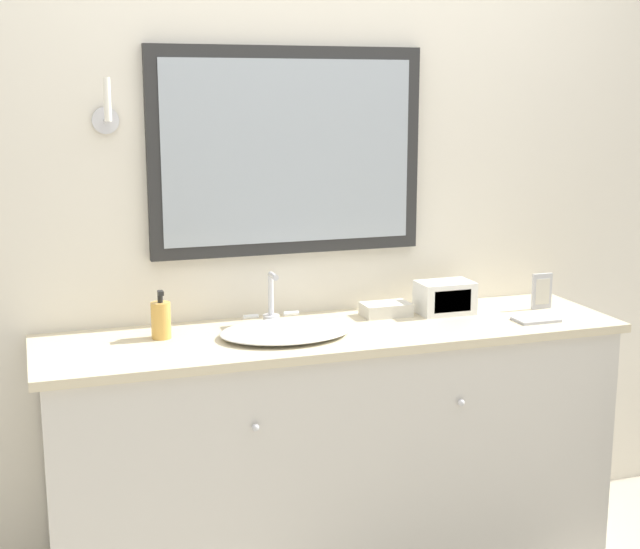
{
  "coord_description": "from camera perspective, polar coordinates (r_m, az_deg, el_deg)",
  "views": [
    {
      "loc": [
        -1.0,
        -2.56,
        1.71
      ],
      "look_at": [
        -0.06,
        0.28,
        1.09
      ],
      "focal_mm": 50.0,
      "sensor_mm": 36.0,
      "label": 1
    }
  ],
  "objects": [
    {
      "name": "wall_back",
      "position": [
        3.31,
        -0.74,
        4.3
      ],
      "size": [
        8.0,
        0.18,
        2.55
      ],
      "color": "silver",
      "rests_on": "ground_plane"
    },
    {
      "name": "vanity_counter",
      "position": [
        3.26,
        0.97,
        -11.07
      ],
      "size": [
        2.05,
        0.55,
        0.89
      ],
      "color": "beige",
      "rests_on": "ground_plane"
    },
    {
      "name": "sink_basin",
      "position": [
        3.04,
        -2.27,
        -3.57
      ],
      "size": [
        0.45,
        0.38,
        0.19
      ],
      "color": "white",
      "rests_on": "vanity_counter"
    },
    {
      "name": "soap_bottle",
      "position": [
        3.04,
        -10.14,
        -2.85
      ],
      "size": [
        0.07,
        0.07,
        0.17
      ],
      "color": "gold",
      "rests_on": "vanity_counter"
    },
    {
      "name": "appliance_box",
      "position": [
        3.36,
        8.01,
        -1.47
      ],
      "size": [
        0.21,
        0.13,
        0.12
      ],
      "color": "white",
      "rests_on": "vanity_counter"
    },
    {
      "name": "picture_frame",
      "position": [
        3.5,
        14.01,
        -1.04
      ],
      "size": [
        0.08,
        0.01,
        0.14
      ],
      "color": "#B2B2B7",
      "rests_on": "vanity_counter"
    },
    {
      "name": "hand_towel_near_sink",
      "position": [
        3.31,
        4.24,
        -2.24
      ],
      "size": [
        0.18,
        0.11,
        0.05
      ],
      "color": "silver",
      "rests_on": "vanity_counter"
    },
    {
      "name": "metal_tray",
      "position": [
        3.32,
        13.65,
        -2.82
      ],
      "size": [
        0.15,
        0.1,
        0.01
      ],
      "color": "#ADADB2",
      "rests_on": "vanity_counter"
    }
  ]
}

